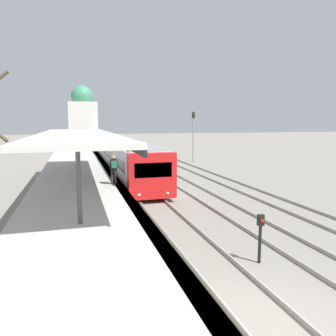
{
  "coord_description": "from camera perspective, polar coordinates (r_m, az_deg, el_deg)",
  "views": [
    {
      "loc": [
        -4.05,
        -5.87,
        4.5
      ],
      "look_at": [
        1.68,
        14.27,
        1.55
      ],
      "focal_mm": 35.0,
      "sensor_mm": 36.0,
      "label": 1
    }
  ],
  "objects": [
    {
      "name": "train_near",
      "position": [
        43.27,
        -10.5,
        4.09
      ],
      "size": [
        2.71,
        51.62,
        2.93
      ],
      "color": "red",
      "rests_on": "ground_plane"
    },
    {
      "name": "signal_mast_far",
      "position": [
        36.86,
        4.43,
        6.42
      ],
      "size": [
        0.28,
        0.29,
        5.6
      ],
      "color": "gray",
      "rests_on": "ground_plane"
    },
    {
      "name": "track_platform_line",
      "position": [
        8.39,
        17.37,
        -24.18
      ],
      "size": [
        1.51,
        120.0,
        0.15
      ],
      "color": "gray",
      "rests_on": "ground_plane"
    },
    {
      "name": "distant_domed_building",
      "position": [
        58.28,
        -14.59,
        8.22
      ],
      "size": [
        4.72,
        4.72,
        10.61
      ],
      "color": "silver",
      "rests_on": "ground_plane"
    },
    {
      "name": "platform_canopy",
      "position": [
        19.51,
        -15.58,
        5.52
      ],
      "size": [
        4.0,
        19.88,
        2.91
      ],
      "color": "beige",
      "rests_on": "station_platform"
    },
    {
      "name": "person_on_platform",
      "position": [
        18.85,
        -9.43,
        0.12
      ],
      "size": [
        0.4,
        0.4,
        1.66
      ],
      "color": "#2D2D33",
      "rests_on": "station_platform"
    },
    {
      "name": "signal_post_near",
      "position": [
        11.01,
        15.77,
        -10.81
      ],
      "size": [
        0.2,
        0.21,
        1.6
      ],
      "color": "black",
      "rests_on": "ground_plane"
    },
    {
      "name": "ground_plane",
      "position": [
        8.43,
        17.34,
        -24.61
      ],
      "size": [
        240.0,
        240.0,
        0.0
      ],
      "primitive_type": "plane",
      "color": "gray"
    }
  ]
}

